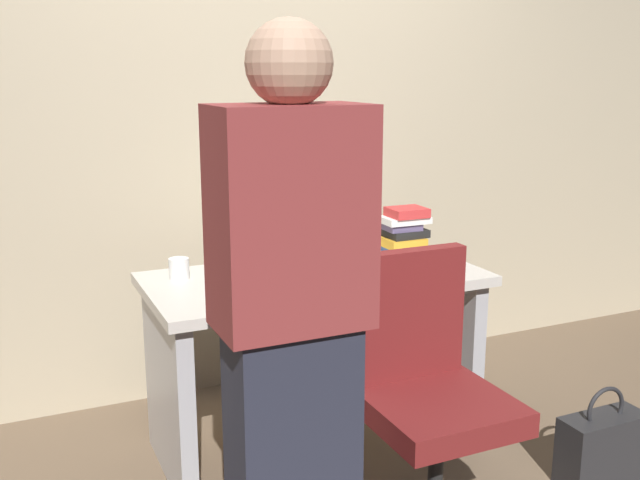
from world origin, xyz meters
TOP-DOWN VIEW (x-y plane):
  - ground_plane at (0.00, 0.00)m, footprint 9.00×9.00m
  - wall_back at (0.00, 0.76)m, footprint 6.40×0.10m
  - desk at (0.00, 0.00)m, footprint 1.32×0.66m
  - office_chair at (0.10, -0.68)m, footprint 0.52×0.52m
  - person_at_desk at (-0.44, -0.83)m, footprint 0.40×0.24m
  - monitor at (0.00, 0.20)m, footprint 0.54×0.16m
  - keyboard at (-0.01, -0.13)m, footprint 0.43×0.14m
  - mouse at (0.29, -0.15)m, footprint 0.06×0.10m
  - cup_near_keyboard at (-0.37, -0.19)m, footprint 0.08×0.08m
  - cup_by_monitor at (-0.50, 0.16)m, footprint 0.08×0.08m
  - book_stack at (0.52, 0.19)m, footprint 0.21×0.16m
  - cell_phone at (0.51, -0.13)m, footprint 0.12×0.16m
  - handbag at (0.86, -0.70)m, footprint 0.34×0.14m

SIDE VIEW (x-z plane):
  - ground_plane at x=0.00m, z-range 0.00..0.00m
  - handbag at x=0.86m, z-range -0.05..0.33m
  - office_chair at x=0.10m, z-range -0.04..0.90m
  - desk at x=0.00m, z-range 0.13..0.86m
  - cell_phone at x=0.51m, z-range 0.73..0.73m
  - keyboard at x=-0.01m, z-range 0.73..0.75m
  - mouse at x=0.29m, z-range 0.73..0.76m
  - cup_by_monitor at x=-0.50m, z-range 0.73..0.81m
  - cup_near_keyboard at x=-0.37m, z-range 0.73..0.83m
  - book_stack at x=0.52m, z-range 0.73..0.92m
  - person_at_desk at x=-0.44m, z-range 0.02..1.66m
  - monitor at x=0.00m, z-range 0.76..1.21m
  - wall_back at x=0.00m, z-range 0.00..3.00m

